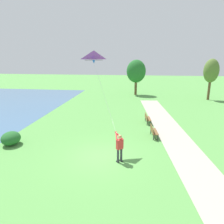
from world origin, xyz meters
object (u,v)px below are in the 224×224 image
Objects in this scene: park_bench_near_walkway at (153,131)px; tree_behind_path at (136,71)px; park_bench_far_walkway at (147,118)px; tree_treeline_right at (211,71)px; lakeside_shrub at (11,138)px; flying_kite at (94,57)px; person_kite_flyer at (119,146)px.

tree_behind_path reaches higher than park_bench_near_walkway.
tree_treeline_right reaches higher than park_bench_far_walkway.
lakeside_shrub is at bearing -135.96° from tree_treeline_right.
park_bench_near_walkway is 19.02m from tree_behind_path.
park_bench_near_walkway is 18.58m from tree_treeline_right.
tree_treeline_right is (9.00, 15.84, 3.63)m from park_bench_near_walkway.
tree_treeline_right is (10.67, -2.82, 0.31)m from tree_behind_path.
flying_kite is 3.29× the size of lakeside_shrub.
park_bench_near_walkway is at bearing -84.88° from tree_behind_path.
park_bench_near_walkway is (4.16, 2.24, -5.58)m from flying_kite.
tree_behind_path is at bearing 83.20° from flying_kite.
park_bench_far_walkway is 1.06× the size of lakeside_shrub.
flying_kite is at bearing -126.05° from tree_treeline_right.
flying_kite is at bearing 5.10° from lakeside_shrub.
tree_behind_path is (-1.67, 18.66, 3.32)m from park_bench_near_walkway.
flying_kite reaches higher than person_kite_flyer.
park_bench_near_walkway is at bearing 61.94° from person_kite_flyer.
flying_kite is (-1.86, 2.08, 5.05)m from person_kite_flyer.
park_bench_far_walkway is at bearing 95.56° from park_bench_near_walkway.
person_kite_flyer reaches higher than park_bench_near_walkway.
person_kite_flyer is at bearing -48.18° from flying_kite.
park_bench_far_walkway is at bearing -84.98° from tree_behind_path.
lakeside_shrub is (-7.96, 1.53, -0.56)m from person_kite_flyer.
tree_treeline_right is at bearing 52.93° from park_bench_far_walkway.
tree_treeline_right is at bearing 60.73° from person_kite_flyer.
flying_kite is 8.86m from park_bench_far_walkway.
tree_behind_path is at bearing 88.43° from person_kite_flyer.
person_kite_flyer is 0.32× the size of tree_behind_path.
park_bench_near_walkway is 3.50m from park_bench_far_walkway.
tree_behind_path is 23.34m from lakeside_shrub.
flying_kite is at bearing -151.74° from park_bench_near_walkway.
flying_kite reaches higher than park_bench_near_walkway.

